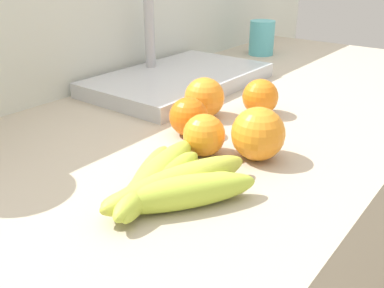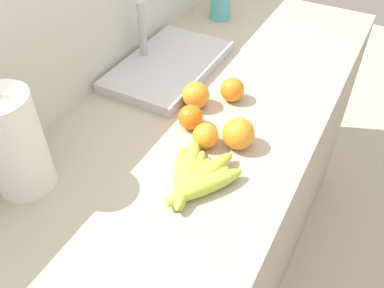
# 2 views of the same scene
# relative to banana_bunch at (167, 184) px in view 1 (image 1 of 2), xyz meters

# --- Properties ---
(wall_back) EXTENTS (2.38, 0.06, 1.30)m
(wall_back) POSITION_rel_banana_bunch_xyz_m (0.12, 0.47, -0.29)
(wall_back) COLOR silver
(wall_back) RESTS_ON ground
(banana_bunch) EXTENTS (0.22, 0.19, 0.04)m
(banana_bunch) POSITION_rel_banana_bunch_xyz_m (0.00, 0.00, 0.00)
(banana_bunch) COLOR #B4CC3F
(banana_bunch) RESTS_ON counter
(orange_back_right) EXTENTS (0.07, 0.07, 0.07)m
(orange_back_right) POSITION_rel_banana_bunch_xyz_m (0.13, 0.04, 0.01)
(orange_back_right) COLOR orange
(orange_back_right) RESTS_ON counter
(orange_back_left) EXTENTS (0.07, 0.07, 0.07)m
(orange_back_left) POSITION_rel_banana_bunch_xyz_m (0.34, 0.06, 0.01)
(orange_back_left) COLOR orange
(orange_back_left) RESTS_ON counter
(orange_far_right) EXTENTS (0.08, 0.08, 0.08)m
(orange_far_right) POSITION_rel_banana_bunch_xyz_m (0.17, -0.03, 0.02)
(orange_far_right) COLOR orange
(orange_far_right) RESTS_ON counter
(orange_right) EXTENTS (0.07, 0.07, 0.07)m
(orange_right) POSITION_rel_banana_bunch_xyz_m (0.18, 0.11, 0.01)
(orange_right) COLOR orange
(orange_right) RESTS_ON counter
(orange_center) EXTENTS (0.08, 0.08, 0.08)m
(orange_center) POSITION_rel_banana_bunch_xyz_m (0.27, 0.14, 0.02)
(orange_center) COLOR orange
(orange_center) RESTS_ON counter
(sink_basin) EXTENTS (0.42, 0.26, 0.20)m
(sink_basin) POSITION_rel_banana_bunch_xyz_m (0.39, 0.30, -0.00)
(sink_basin) COLOR #B7BABF
(sink_basin) RESTS_ON counter
(mug) EXTENTS (0.07, 0.07, 0.10)m
(mug) POSITION_rel_banana_bunch_xyz_m (0.81, 0.32, 0.03)
(mug) COLOR #56B4BF
(mug) RESTS_ON counter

